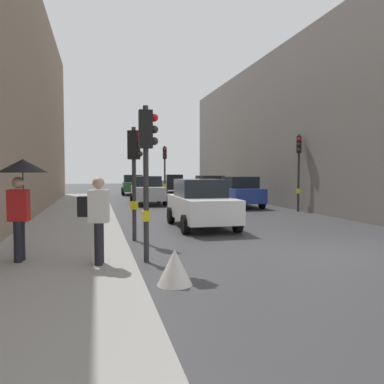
# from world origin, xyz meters

# --- Properties ---
(ground_plane) EXTENTS (120.00, 120.00, 0.00)m
(ground_plane) POSITION_xyz_m (0.00, 0.00, 0.00)
(ground_plane) COLOR #38383A
(sidewalk_kerb) EXTENTS (3.27, 40.00, 0.16)m
(sidewalk_kerb) POSITION_xyz_m (-6.42, 6.00, 0.08)
(sidewalk_kerb) COLOR gray
(sidewalk_kerb) RESTS_ON ground
(building_facade_right) EXTENTS (12.00, 30.36, 9.31)m
(building_facade_right) POSITION_xyz_m (10.79, 15.20, 4.65)
(building_facade_right) COLOR slate
(building_facade_right) RESTS_ON ground
(traffic_light_far_median) EXTENTS (0.25, 0.43, 3.89)m
(traffic_light_far_median) POSITION_xyz_m (-0.76, 19.26, 2.68)
(traffic_light_far_median) COLOR #2D2D2D
(traffic_light_far_median) RESTS_ON ground
(traffic_light_mid_street) EXTENTS (0.34, 0.45, 3.93)m
(traffic_light_mid_street) POSITION_xyz_m (4.48, 9.52, 2.71)
(traffic_light_mid_street) COLOR #2D2D2D
(traffic_light_mid_street) RESTS_ON ground
(traffic_light_near_right) EXTENTS (0.44, 0.38, 3.34)m
(traffic_light_near_right) POSITION_xyz_m (-4.47, 2.95, 2.30)
(traffic_light_near_right) COLOR #2D2D2D
(traffic_light_near_right) RESTS_ON ground
(traffic_light_near_left) EXTENTS (0.43, 0.25, 3.50)m
(traffic_light_near_left) POSITION_xyz_m (-4.46, 0.12, 2.41)
(traffic_light_near_left) COLOR #2D2D2D
(traffic_light_near_left) RESTS_ON ground
(car_yellow_taxi) EXTENTS (2.19, 4.29, 1.76)m
(car_yellow_taxi) POSITION_xyz_m (2.42, 18.79, 0.88)
(car_yellow_taxi) COLOR yellow
(car_yellow_taxi) RESTS_ON ground
(car_green_estate) EXTENTS (2.16, 4.27, 1.76)m
(car_green_estate) POSITION_xyz_m (-2.39, 26.59, 0.88)
(car_green_estate) COLOR #2D6038
(car_green_estate) RESTS_ON ground
(car_white_compact) EXTENTS (2.05, 4.22, 1.76)m
(car_white_compact) POSITION_xyz_m (-1.85, 5.17, 0.88)
(car_white_compact) COLOR silver
(car_white_compact) RESTS_ON ground
(car_silver_hatchback) EXTENTS (2.10, 4.24, 1.76)m
(car_silver_hatchback) POSITION_xyz_m (-2.44, 15.97, 0.88)
(car_silver_hatchback) COLOR #BCBCC1
(car_silver_hatchback) RESTS_ON ground
(car_dark_suv) EXTENTS (2.15, 4.27, 1.76)m
(car_dark_suv) POSITION_xyz_m (1.88, 29.79, 0.88)
(car_dark_suv) COLOR black
(car_dark_suv) RESTS_ON ground
(car_blue_van) EXTENTS (2.08, 4.23, 1.76)m
(car_blue_van) POSITION_xyz_m (2.42, 12.66, 0.88)
(car_blue_van) COLOR navy
(car_blue_van) RESTS_ON ground
(pedestrian_with_umbrella) EXTENTS (1.00, 1.00, 2.14)m
(pedestrian_with_umbrella) POSITION_xyz_m (-7.08, 0.13, 1.84)
(pedestrian_with_umbrella) COLOR black
(pedestrian_with_umbrella) RESTS_ON sidewalk_kerb
(pedestrian_with_black_backpack) EXTENTS (0.64, 0.38, 1.77)m
(pedestrian_with_black_backpack) POSITION_xyz_m (-5.57, -0.51, 1.16)
(pedestrian_with_black_backpack) COLOR black
(pedestrian_with_black_backpack) RESTS_ON sidewalk_kerb
(warning_sign_triangle) EXTENTS (0.64, 0.64, 0.65)m
(warning_sign_triangle) POSITION_xyz_m (-4.22, -1.79, 0.33)
(warning_sign_triangle) COLOR silver
(warning_sign_triangle) RESTS_ON ground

